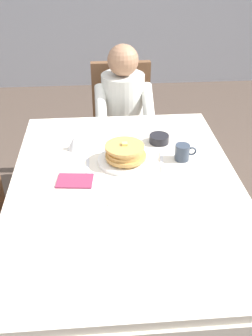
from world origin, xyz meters
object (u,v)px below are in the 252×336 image
object	(u,v)px
diner_person	(123,109)
plate_breakfast	(125,160)
spoon_near_edge	(125,202)
syrup_pitcher	(74,143)
cup_coffee	(183,152)
fork_left_of_plate	(88,165)
chair_diner	(122,118)
knife_right_of_plate	(162,162)
breakfast_stack	(125,153)
dining_table_main	(126,199)
bowl_butter	(159,139)

from	to	relation	value
diner_person	plate_breakfast	world-z (taller)	diner_person
spoon_near_edge	syrup_pitcher	bearing A→B (deg)	103.16
cup_coffee	fork_left_of_plate	xyz separation A→B (m)	(-0.49, -0.02, -0.04)
chair_diner	cup_coffee	distance (m)	1.04
knife_right_of_plate	cup_coffee	bearing A→B (deg)	-73.05
cup_coffee	fork_left_of_plate	bearing A→B (deg)	-177.67
syrup_pitcher	fork_left_of_plate	world-z (taller)	syrup_pitcher
breakfast_stack	spoon_near_edge	world-z (taller)	breakfast_stack
diner_person	plate_breakfast	xyz separation A→B (m)	(-0.05, -0.82, 0.08)
syrup_pitcher	fork_left_of_plate	bearing A→B (deg)	-67.43
dining_table_main	syrup_pitcher	bearing A→B (deg)	125.83
breakfast_stack	dining_table_main	bearing A→B (deg)	-93.04
breakfast_stack	cup_coffee	world-z (taller)	breakfast_stack
diner_person	spoon_near_edge	distance (m)	1.16
cup_coffee	bowl_butter	bearing A→B (deg)	115.84
cup_coffee	syrup_pitcher	distance (m)	0.58
breakfast_stack	spoon_near_edge	size ratio (longest dim) A/B	1.40
cup_coffee	syrup_pitcher	world-z (taller)	cup_coffee
chair_diner	cup_coffee	size ratio (longest dim) A/B	8.23
breakfast_stack	bowl_butter	world-z (taller)	breakfast_stack
cup_coffee	spoon_near_edge	distance (m)	0.47
breakfast_stack	bowl_butter	distance (m)	0.29
breakfast_stack	syrup_pitcher	distance (m)	0.31
knife_right_of_plate	spoon_near_edge	bearing A→B (deg)	152.62
plate_breakfast	bowl_butter	bearing A→B (deg)	42.63
bowl_butter	syrup_pitcher	xyz separation A→B (m)	(-0.47, -0.04, 0.02)
chair_diner	spoon_near_edge	distance (m)	1.33
chair_diner	bowl_butter	size ratio (longest dim) A/B	8.45
breakfast_stack	knife_right_of_plate	xyz separation A→B (m)	(0.19, -0.02, -0.05)
bowl_butter	fork_left_of_plate	xyz separation A→B (m)	(-0.40, -0.21, -0.02)
dining_table_main	knife_right_of_plate	bearing A→B (deg)	41.70
spoon_near_edge	breakfast_stack	bearing A→B (deg)	72.89
fork_left_of_plate	spoon_near_edge	distance (m)	0.36
plate_breakfast	breakfast_stack	distance (m)	0.05
dining_table_main	spoon_near_edge	world-z (taller)	spoon_near_edge
dining_table_main	spoon_near_edge	distance (m)	0.17
bowl_butter	knife_right_of_plate	world-z (taller)	bowl_butter
diner_person	knife_right_of_plate	world-z (taller)	diner_person
diner_person	knife_right_of_plate	bearing A→B (deg)	99.34
syrup_pitcher	fork_left_of_plate	xyz separation A→B (m)	(0.07, -0.17, -0.04)
bowl_butter	breakfast_stack	bearing A→B (deg)	-136.45
diner_person	cup_coffee	distance (m)	0.86
chair_diner	diner_person	xyz separation A→B (m)	(-0.00, -0.16, 0.14)
bowl_butter	spoon_near_edge	distance (m)	0.58
dining_table_main	spoon_near_edge	xyz separation A→B (m)	(-0.02, -0.14, 0.09)
bowl_butter	fork_left_of_plate	bearing A→B (deg)	-152.03
chair_diner	knife_right_of_plate	world-z (taller)	chair_diner
plate_breakfast	fork_left_of_plate	bearing A→B (deg)	-173.99
dining_table_main	fork_left_of_plate	xyz separation A→B (m)	(-0.18, 0.18, 0.09)
diner_person	bowl_butter	world-z (taller)	diner_person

